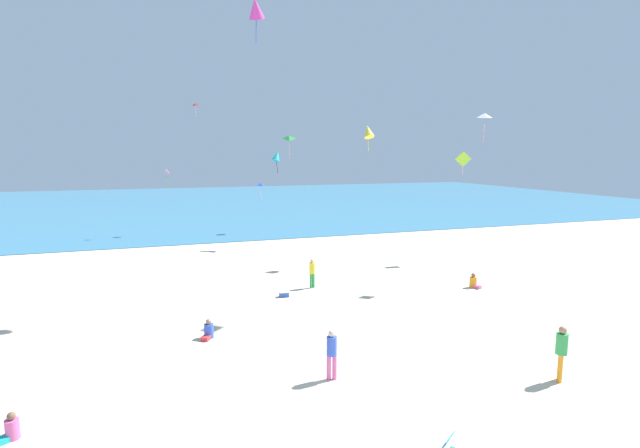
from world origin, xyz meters
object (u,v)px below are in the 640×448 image
(cooler_box, at_px, (284,294))
(kite_white, at_px, (485,116))
(person_6, at_px, (561,350))
(kite_green, at_px, (289,137))
(person_8, at_px, (312,271))
(kite_lime, at_px, (463,159))
(person_0, at_px, (11,430))
(kite_yellow, at_px, (368,131))
(kite_red, at_px, (195,105))
(person_1, at_px, (474,282))
(person_4, at_px, (332,351))
(kite_blue, at_px, (261,185))
(kite_teal, at_px, (277,156))
(kite_magenta, at_px, (256,8))
(kite_pink, at_px, (167,174))
(person_7, at_px, (208,331))

(cooler_box, distance_m, kite_white, 13.19)
(person_6, distance_m, kite_green, 24.41)
(person_8, bearing_deg, kite_lime, 86.02)
(person_8, bearing_deg, cooler_box, -80.53)
(person_0, relative_size, kite_yellow, 0.40)
(person_8, xyz_separation_m, kite_red, (-3.57, 19.09, 9.57))
(kite_red, relative_size, kite_yellow, 0.65)
(person_1, xyz_separation_m, kite_white, (1.09, 1.20, 8.11))
(person_1, height_order, kite_green, kite_green)
(person_4, xyz_separation_m, kite_red, (-1.05, 28.56, 9.54))
(kite_blue, xyz_separation_m, kite_yellow, (5.14, -6.40, 3.42))
(person_8, relative_size, kite_red, 1.38)
(person_1, bearing_deg, kite_teal, 171.82)
(kite_magenta, bearing_deg, kite_red, 92.54)
(person_4, relative_size, kite_green, 0.85)
(kite_pink, bearing_deg, person_7, -89.05)
(kite_magenta, relative_size, kite_green, 1.11)
(person_1, xyz_separation_m, person_6, (-3.82, -9.16, 0.68))
(person_8, xyz_separation_m, kite_yellow, (5.08, 4.74, 6.98))
(kite_blue, bearing_deg, kite_white, -55.33)
(person_8, xyz_separation_m, kite_teal, (2.79, 17.87, 5.48))
(kite_lime, relative_size, kite_pink, 0.98)
(kite_blue, relative_size, kite_yellow, 0.72)
(kite_red, xyz_separation_m, kite_white, (12.16, -20.45, -2.03))
(person_4, relative_size, kite_red, 1.43)
(kite_magenta, height_order, kite_pink, kite_magenta)
(person_0, xyz_separation_m, kite_magenta, (7.85, 9.24, 12.36))
(kite_white, bearing_deg, person_0, -155.99)
(person_6, distance_m, kite_magenta, 17.29)
(kite_lime, height_order, kite_blue, kite_lime)
(person_0, bearing_deg, kite_magenta, -162.32)
(person_4, bearing_deg, kite_green, -174.47)
(person_1, distance_m, kite_yellow, 10.78)
(kite_blue, height_order, kite_yellow, kite_yellow)
(cooler_box, xyz_separation_m, kite_magenta, (-1.00, 0.36, 12.47))
(person_1, relative_size, kite_lime, 0.49)
(person_6, xyz_separation_m, kite_lime, (7.09, 15.06, 5.21))
(kite_pink, xyz_separation_m, kite_green, (8.10, -7.33, 2.75))
(person_0, height_order, kite_red, kite_red)
(person_6, bearing_deg, person_1, 113.50)
(kite_yellow, xyz_separation_m, kite_magenta, (-7.77, -5.38, 4.78))
(kite_red, bearing_deg, cooler_box, -84.67)
(person_4, bearing_deg, kite_yellow, 169.83)
(person_1, xyz_separation_m, kite_green, (-5.35, 14.27, 7.38))
(kite_yellow, relative_size, kite_white, 1.13)
(kite_lime, bearing_deg, person_7, -152.83)
(kite_red, bearing_deg, kite_blue, -66.16)
(person_4, relative_size, kite_teal, 0.78)
(person_1, relative_size, kite_magenta, 0.37)
(kite_blue, height_order, kite_white, kite_white)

